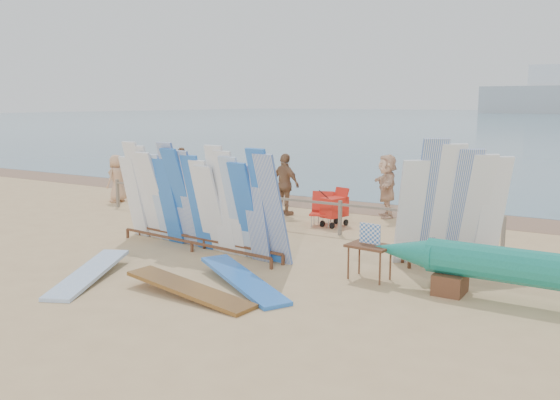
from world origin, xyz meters
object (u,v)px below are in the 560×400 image
Objects in this scene: beachgoer_0 at (117,178)px; beachgoer_7 at (428,194)px; main_surfboard_rack at (197,202)px; beachgoer_2 at (218,183)px; vendor_table at (369,261)px; beachgoer_extra_1 at (182,170)px; beachgoer_5 at (387,186)px; stroller at (335,211)px; beachgoer_11 at (226,175)px; beach_chair_right at (321,216)px; flat_board_a at (89,280)px; flat_board_d at (243,287)px; side_surfboard_rack at (452,208)px; beachgoer_10 at (461,211)px; beach_chair_left at (329,215)px; beachgoer_4 at (285,184)px; flat_board_c at (189,297)px.

beachgoer_7 reaches higher than beachgoer_0.
main_surfboard_rack is 5.74m from beachgoer_2.
beachgoer_extra_1 is (-10.49, 6.79, 0.48)m from vendor_table.
beachgoer_5 reaches higher than beachgoer_0.
beachgoer_11 is (-5.64, 2.62, 0.37)m from stroller.
vendor_table is at bearing -70.54° from beach_chair_right.
beachgoer_extra_1 is at bearing -123.41° from beachgoer_5.
stroller is 4.66m from beachgoer_2.
flat_board_a is at bearing -120.82° from beach_chair_right.
vendor_table reaches higher than stroller.
flat_board_d is at bearing -27.17° from beachgoer_5.
side_surfboard_rack reaches higher than flat_board_a.
beachgoer_10 is (3.83, -0.14, 0.54)m from beach_chair_right.
flat_board_a is (-0.35, -2.90, -1.12)m from main_surfboard_rack.
beach_chair_left is (-4.09, 2.45, -0.95)m from side_surfboard_rack.
stroller is 0.66× the size of beachgoer_11.
beachgoer_0 is (-2.54, -2.80, 0.02)m from beachgoer_11.
stroller is at bearing 38.47° from flat_board_d.
stroller reaches higher than flat_board_d.
beachgoer_7 is at bearing 76.39° from side_surfboard_rack.
beachgoer_10 reaches higher than flat_board_a.
vendor_table is 0.41× the size of flat_board_d.
beachgoer_7 reaches higher than beachgoer_2.
beach_chair_right is at bearing 6.97° from beachgoer_extra_1.
flat_board_a is at bearing -44.92° from beachgoer_5.
main_surfboard_rack is 5.73× the size of beach_chair_left.
side_surfboard_rack is at bearing 167.83° from beachgoer_4.
beach_chair_left is 0.56× the size of beachgoer_2.
beach_chair_left is (-1.26, 6.04, 0.26)m from flat_board_d.
side_surfboard_rack is 7.48m from flat_board_a.
flat_board_c reaches higher than flat_board_a.
beachgoer_2 is at bearing -105.87° from beachgoer_5.
side_surfboard_rack is 0.99× the size of flat_board_c.
beach_chair_left is 0.54× the size of beachgoer_0.
stroller is (-3.79, 2.21, -0.78)m from side_surfboard_rack.
side_surfboard_rack is 2.00m from beachgoer_10.
beachgoer_4 is at bearing 134.94° from beach_chair_right.
beachgoer_extra_1 is (-11.52, 4.88, -0.35)m from side_surfboard_rack.
side_surfboard_rack is 4.46m from stroller.
beachgoer_extra_1 is at bearing 174.89° from stroller.
side_surfboard_rack is at bearing 4.78° from beachgoer_extra_1.
beachgoer_10 reaches higher than beachgoer_2.
beachgoer_11 is at bearing 67.19° from flat_board_d.
side_surfboard_rack is 12.15m from beachgoer_0.
flat_board_a is at bearing -30.89° from beachgoer_extra_1.
flat_board_d is 8.62m from beachgoer_2.
main_surfboard_rack is 4.39m from stroller.
beach_chair_right is at bearing -103.97° from beach_chair_left.
beachgoer_11 is at bearing -13.18° from beachgoer_4.
beachgoer_5 is at bearing 107.78° from beachgoer_7.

